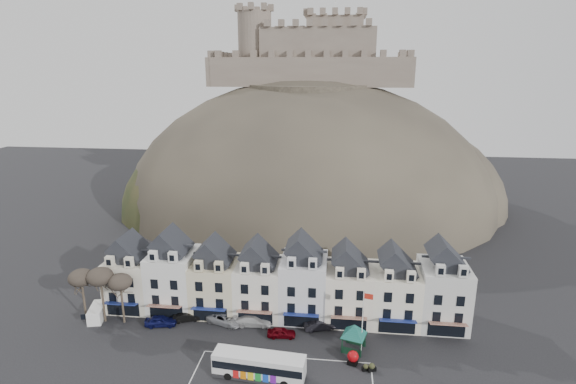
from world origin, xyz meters
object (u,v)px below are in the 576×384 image
object	(u,v)px
car_navy	(161,321)
car_black	(187,317)
flagpole	(363,317)
car_white	(253,320)
car_charcoal	(319,325)
white_van	(97,313)
car_maroon	(281,333)
red_buoy	(353,357)
car_silver	(225,319)
bus	(259,365)
bus_shelter	(354,330)

from	to	relation	value
car_navy	car_black	distance (m)	3.80
flagpole	car_white	bearing A→B (deg)	164.34
car_white	car_charcoal	bearing A→B (deg)	-92.59
white_van	car_maroon	distance (m)	28.30
red_buoy	car_silver	distance (m)	20.04
red_buoy	car_navy	distance (m)	28.44
white_van	car_maroon	world-z (taller)	white_van
car_navy	car_black	bearing A→B (deg)	-72.94
bus	car_maroon	size ratio (longest dim) A/B	2.88
car_black	car_silver	size ratio (longest dim) A/B	0.75
car_silver	car_maroon	xyz separation A→B (m)	(8.78, -2.50, -0.09)
car_white	red_buoy	bearing A→B (deg)	-119.57
car_navy	car_white	xyz separation A→B (m)	(13.52, 1.73, 0.01)
red_buoy	car_charcoal	xyz separation A→B (m)	(-4.67, 7.32, -0.19)
red_buoy	car_silver	bearing A→B (deg)	158.58
car_navy	car_white	size ratio (longest dim) A/B	0.84
car_maroon	car_navy	bearing A→B (deg)	82.69
bus_shelter	white_van	world-z (taller)	bus_shelter
red_buoy	car_navy	xyz separation A→B (m)	(-27.89, 5.59, -0.14)
flagpole	car_black	size ratio (longest dim) A/B	2.16
white_van	car_charcoal	xyz separation A→B (m)	(33.45, 0.98, -0.29)
white_van	car_silver	size ratio (longest dim) A/B	0.88
bus_shelter	car_black	xyz separation A→B (m)	(-24.66, 4.37, -2.32)
car_navy	car_maroon	distance (m)	18.03
flagpole	car_charcoal	size ratio (longest dim) A/B	1.99
red_buoy	car_black	distance (m)	25.58
bus_shelter	white_van	distance (m)	38.48
red_buoy	car_navy	bearing A→B (deg)	168.67
bus	bus_shelter	bearing A→B (deg)	35.76
white_van	car_black	bearing A→B (deg)	-10.19
bus_shelter	red_buoy	distance (m)	3.61
car_maroon	car_charcoal	world-z (taller)	car_charcoal
car_black	car_maroon	size ratio (longest dim) A/B	1.02
flagpole	car_maroon	distance (m)	12.12
car_maroon	car_charcoal	size ratio (longest dim) A/B	0.90
red_buoy	car_white	world-z (taller)	red_buoy
car_white	bus	bearing A→B (deg)	-168.18
bus	bus_shelter	xyz separation A→B (m)	(11.62, 6.93, 1.22)
bus_shelter	car_navy	bearing A→B (deg)	-169.03
car_black	car_white	distance (m)	10.14
bus_shelter	flagpole	bearing A→B (deg)	15.26
bus	car_maroon	world-z (taller)	bus
car_navy	car_white	distance (m)	13.63
bus	bus_shelter	distance (m)	13.59
car_navy	bus_shelter	bearing A→B (deg)	-105.38
car_silver	bus	bearing A→B (deg)	-129.06
car_navy	red_buoy	bearing A→B (deg)	-111.34
white_van	car_silver	bearing A→B (deg)	-11.42
car_white	car_navy	bearing A→B (deg)	94.70
car_black	car_silver	bearing A→B (deg)	-109.07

